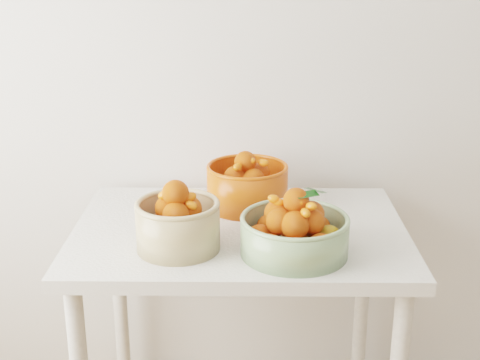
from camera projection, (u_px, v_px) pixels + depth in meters
The scene contains 4 objects.
table at pixel (240, 256), 2.05m from camera, with size 1.00×0.70×0.75m.
bowl_cream at pixel (178, 223), 1.85m from camera, with size 0.29×0.29×0.20m.
bowl_green at pixel (295, 232), 1.82m from camera, with size 0.32×0.32×0.19m.
bowl_orange at pixel (248, 185), 2.15m from camera, with size 0.33×0.33×0.19m.
Camera 1 is at (-0.39, -0.26, 1.55)m, focal length 50.00 mm.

